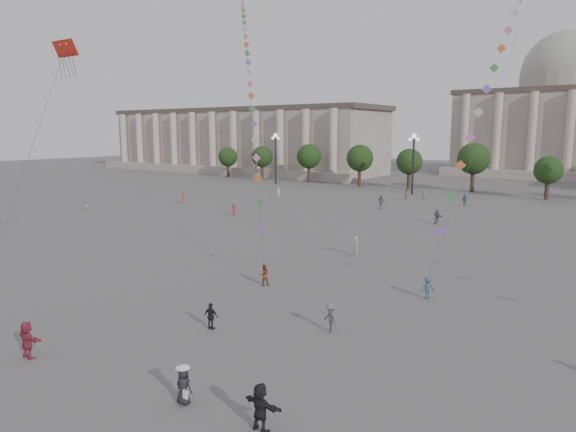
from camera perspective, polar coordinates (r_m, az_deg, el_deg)
The scene contains 25 objects.
ground at distance 27.34m, azimuth -13.12°, elevation -14.59°, with size 360.00×360.00×0.00m, color #575452.
hall_west at distance 144.89m, azimuth -5.36°, elevation 8.33°, with size 84.00×26.22×17.20m.
hall_central at distance 146.91m, azimuth 28.12°, elevation 9.57°, with size 48.30×34.30×35.50m.
tree_row at distance 96.46m, azimuth 23.84°, elevation 5.26°, with size 137.12×5.12×8.00m.
lamp_post_far_west at distance 107.54m, azimuth -1.39°, elevation 7.45°, with size 2.00×0.90×10.65m.
lamp_post_mid_west at distance 92.91m, azimuth 13.77°, elevation 6.88°, with size 2.00×0.90×10.65m.
person_crowd_0 at distance 80.83m, azimuth 19.02°, elevation 1.68°, with size 1.01×0.42×1.73m, color #385A7E.
person_crowd_1 at distance 76.35m, azimuth -21.44°, elevation 1.07°, with size 0.78×0.61×1.61m, color #B0B0AC.
person_crowd_2 at distance 80.55m, azimuth -11.55°, elevation 1.95°, with size 1.07×0.61×1.65m, color #984329.
person_crowd_3 at distance 20.26m, azimuth -3.08°, elevation -20.45°, with size 1.71×0.55×1.85m, color black.
person_crowd_4 at distance 85.13m, azimuth 14.91°, elevation 2.16°, with size 1.38×0.44×1.48m, color beige.
person_crowd_6 at distance 28.91m, azimuth 4.73°, elevation -11.22°, with size 1.08×0.62×1.68m, color #5B5C5F.
person_crowd_10 at distance 87.02m, azimuth -1.05°, elevation 2.67°, with size 0.59×0.39×1.62m, color silver.
person_crowd_12 at distance 63.93m, azimuth 16.26°, elevation -0.03°, with size 1.77×0.56×1.91m, color slate.
person_crowd_13 at distance 46.10m, azimuth 7.60°, elevation -3.37°, with size 0.65×0.42×1.77m, color #B1B1AD.
person_crowd_16 at distance 74.80m, azimuth 10.27°, elevation 1.54°, with size 1.14×0.47×1.94m, color slate.
person_crowd_17 at distance 67.86m, azimuth -6.01°, elevation 0.69°, with size 1.02×0.59×1.58m, color #A02B35.
person_crowd_20 at distance 86.57m, azimuth 13.05°, elevation 2.39°, with size 0.79×0.61×1.62m, color #85725C.
tourist_2 at distance 28.78m, azimuth -26.98°, elevation -12.15°, with size 1.73×0.55×1.86m, color #A02B41.
tourist_4 at distance 29.59m, azimuth -8.55°, elevation -10.95°, with size 0.89×0.37×1.53m, color black.
kite_flyer_0 at distance 37.26m, azimuth -2.69°, elevation -6.54°, with size 0.76×0.59×1.56m, color brown.
kite_flyer_1 at distance 35.49m, azimuth 15.27°, elevation -7.72°, with size 0.98×0.56×1.52m, color #2E4E67.
hat_person at distance 22.34m, azimuth -11.54°, elevation -17.89°, with size 0.80×0.60×1.69m.
dragon_kite at distance 37.79m, azimuth -23.49°, elevation 15.48°, with size 6.69×6.59×22.37m.
kite_train_west at distance 64.52m, azimuth -4.63°, elevation 17.92°, with size 35.26×38.98×64.03m.
Camera 1 is at (18.88, -16.43, 11.00)m, focal length 32.00 mm.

